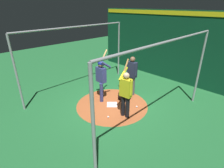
{
  "coord_description": "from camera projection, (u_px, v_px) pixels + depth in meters",
  "views": [
    {
      "loc": [
        4.46,
        4.52,
        3.83
      ],
      "look_at": [
        0.0,
        0.0,
        0.95
      ],
      "focal_mm": 28.44,
      "sensor_mm": 36.0,
      "label": 1
    }
  ],
  "objects": [
    {
      "name": "ground_plane",
      "position": [
        112.0,
        105.0,
        7.37
      ],
      "size": [
        25.28,
        25.28,
        0.0
      ],
      "primitive_type": "plane",
      "color": "#216633"
    },
    {
      "name": "dirt_circle",
      "position": [
        112.0,
        105.0,
        7.37
      ],
      "size": [
        2.93,
        2.93,
        0.01
      ],
      "primitive_type": "cylinder",
      "color": "#AD562D",
      "rests_on": "ground"
    },
    {
      "name": "home_plate",
      "position": [
        112.0,
        105.0,
        7.36
      ],
      "size": [
        0.59,
        0.59,
        0.01
      ],
      "primitive_type": "cube",
      "rotation": [
        0.0,
        0.0,
        0.79
      ],
      "color": "white",
      "rests_on": "dirt_circle"
    },
    {
      "name": "batter",
      "position": [
        101.0,
        76.0,
        7.36
      ],
      "size": [
        0.68,
        0.49,
        2.12
      ],
      "color": "navy",
      "rests_on": "ground"
    },
    {
      "name": "catcher",
      "position": [
        124.0,
        92.0,
        7.63
      ],
      "size": [
        0.58,
        0.4,
        0.92
      ],
      "color": "black",
      "rests_on": "ground"
    },
    {
      "name": "umpire",
      "position": [
        132.0,
        74.0,
        7.84
      ],
      "size": [
        0.22,
        0.49,
        1.79
      ],
      "color": "#4C4C51",
      "rests_on": "ground"
    },
    {
      "name": "visitor",
      "position": [
        126.0,
        92.0,
        6.23
      ],
      "size": [
        0.56,
        0.53,
        2.09
      ],
      "rotation": [
        0.0,
        0.0,
        0.11
      ],
      "color": "black",
      "rests_on": "ground"
    },
    {
      "name": "back_wall",
      "position": [
        170.0,
        46.0,
        9.37
      ],
      "size": [
        0.22,
        9.28,
        3.58
      ],
      "color": "#0C3D26",
      "rests_on": "ground"
    },
    {
      "name": "cage_frame",
      "position": [
        112.0,
        56.0,
        6.51
      ],
      "size": [
        5.51,
        4.52,
        2.97
      ],
      "color": "gray",
      "rests_on": "ground"
    },
    {
      "name": "baseball_0",
      "position": [
        137.0,
        107.0,
        7.15
      ],
      "size": [
        0.07,
        0.07,
        0.07
      ],
      "primitive_type": "sphere",
      "color": "white",
      "rests_on": "dirt_circle"
    },
    {
      "name": "baseball_1",
      "position": [
        108.0,
        117.0,
        6.51
      ],
      "size": [
        0.07,
        0.07,
        0.07
      ],
      "primitive_type": "sphere",
      "color": "white",
      "rests_on": "dirt_circle"
    }
  ]
}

